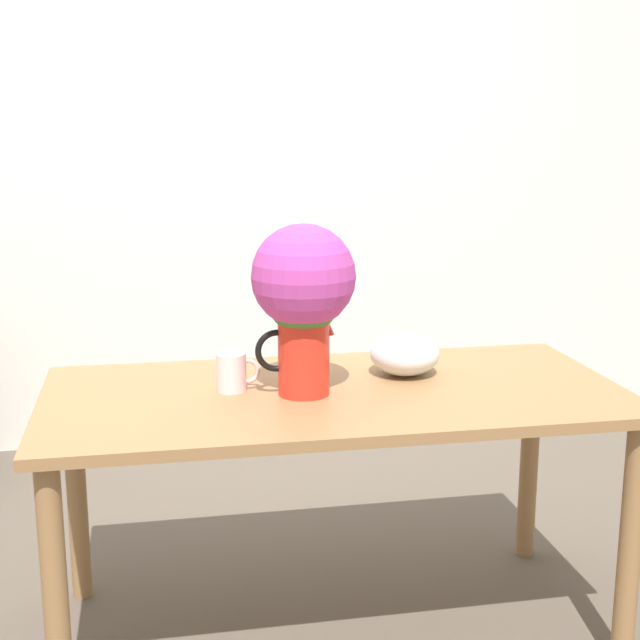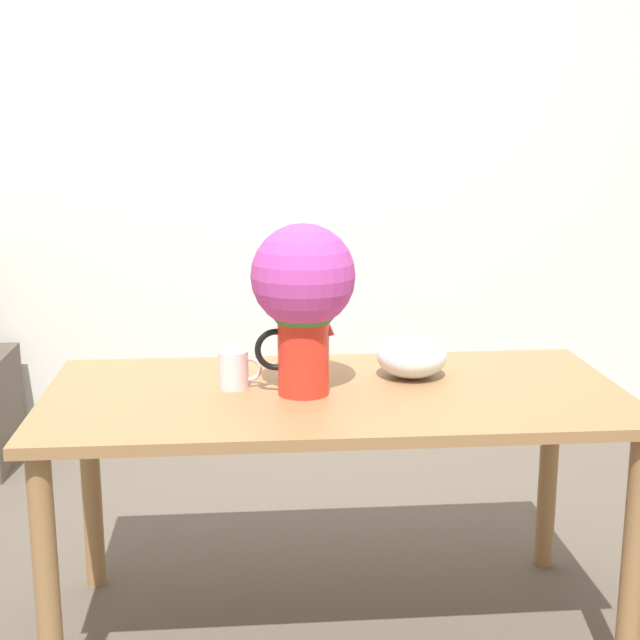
# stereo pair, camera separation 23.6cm
# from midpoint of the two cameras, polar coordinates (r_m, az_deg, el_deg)

# --- Properties ---
(ground_plane) EXTENTS (12.00, 12.00, 0.00)m
(ground_plane) POSITION_cam_midpoint_polar(r_m,az_deg,el_deg) (2.79, -1.59, -18.43)
(ground_plane) COLOR brown
(wall_back) EXTENTS (8.00, 0.05, 2.60)m
(wall_back) POSITION_cam_midpoint_polar(r_m,az_deg,el_deg) (3.99, -3.07, 10.59)
(wall_back) COLOR silver
(wall_back) RESTS_ON ground_plane
(table) EXTENTS (1.58, 0.76, 0.72)m
(table) POSITION_cam_midpoint_polar(r_m,az_deg,el_deg) (2.47, 3.75, -6.60)
(table) COLOR olive
(table) RESTS_ON ground_plane
(flower_vase) EXTENTS (0.28, 0.28, 0.46)m
(flower_vase) POSITION_cam_midpoint_polar(r_m,az_deg,el_deg) (2.34, 1.80, 1.85)
(flower_vase) COLOR red
(flower_vase) RESTS_ON table
(coffee_mug) EXTENTS (0.12, 0.08, 0.11)m
(coffee_mug) POSITION_cam_midpoint_polar(r_m,az_deg,el_deg) (2.44, -2.74, -3.22)
(coffee_mug) COLOR silver
(coffee_mug) RESTS_ON table
(white_bowl) EXTENTS (0.20, 0.20, 0.12)m
(white_bowl) POSITION_cam_midpoint_polar(r_m,az_deg,el_deg) (2.57, 8.51, -2.34)
(white_bowl) COLOR silver
(white_bowl) RESTS_ON table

